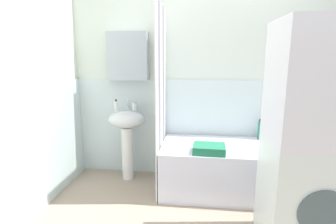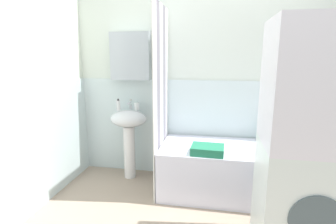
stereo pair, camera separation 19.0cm
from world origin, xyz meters
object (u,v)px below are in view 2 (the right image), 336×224
Objects in this scene: toothbrush_cup at (137,106)px; bathtub at (227,170)px; towel_folded at (208,150)px; lotion_bottle at (263,132)px; shampoo_bottle at (274,135)px; washer_dryer_stack at (308,146)px; soap_dispenser at (118,105)px; conditioner_bottle at (283,134)px; sink at (129,129)px.

toothbrush_cup reaches higher than bathtub.
towel_folded is at bearing -27.95° from toothbrush_cup.
lotion_bottle is (1.46, 0.04, -0.25)m from toothbrush_cup.
shampoo_bottle is 0.10× the size of washer_dryer_stack.
soap_dispenser is 0.10× the size of bathtub.
lotion_bottle is at bearing 40.16° from towel_folded.
bathtub is at bearing -153.29° from conditioner_bottle.
conditioner_bottle reaches higher than towel_folded.
lotion_bottle is (-0.22, -0.03, 0.03)m from conditioner_bottle.
towel_folded is 0.99m from washer_dryer_stack.
lotion_bottle is 1.14m from washer_dryer_stack.
shampoo_bottle is at bearing 13.24° from lotion_bottle.
toothbrush_cup is 0.27× the size of towel_folded.
shampoo_bottle is (-0.10, -0.00, -0.01)m from conditioner_bottle.
sink is 5.10× the size of shampoo_bottle.
sink reaches higher than lotion_bottle.
lotion_bottle is (-0.13, -0.03, 0.04)m from shampoo_bottle.
toothbrush_cup is at bearing 145.86° from washer_dryer_stack.
conditioner_bottle is 0.58× the size of towel_folded.
toothbrush_cup is at bearing -177.44° from shampoo_bottle.
shampoo_bottle is at bearing 4.26° from sink.
towel_folded is (-0.60, -0.50, -0.08)m from lotion_bottle.
toothbrush_cup is 1.04m from towel_folded.
soap_dispenser is at bearing -176.30° from lotion_bottle.
shampoo_bottle is (1.68, 0.13, -0.02)m from sink.
washer_dryer_stack is (-0.10, -1.15, 0.25)m from conditioner_bottle.
towel_folded is (1.07, -0.39, -0.34)m from soap_dispenser.
toothbrush_cup is (0.09, 0.05, 0.27)m from sink.
towel_folded is at bearing -139.84° from lotion_bottle.
bathtub is at bearing 47.60° from towel_folded.
conditioner_bottle is at bearing 4.28° from soap_dispenser.
sink is 9.74× the size of toothbrush_cup.
shampoo_bottle is at bearing 89.68° from washer_dryer_stack.
toothbrush_cup reaches higher than conditioner_bottle.
conditioner_bottle reaches higher than bathtub.
soap_dispenser reaches higher than towel_folded.
conditioner_bottle is at bearing 2.23° from shampoo_bottle.
washer_dryer_stack is (0.72, -0.61, 0.30)m from towel_folded.
bathtub is at bearing -12.20° from toothbrush_cup.
conditioner_bottle is at bearing 8.49° from lotion_bottle.
sink reaches higher than bathtub.
shampoo_bottle is 1.17m from washer_dryer_stack.
toothbrush_cup is 1.71m from conditioner_bottle.
conditioner_bottle is 0.98m from towel_folded.
washer_dryer_stack is (1.58, -1.07, -0.03)m from toothbrush_cup.
washer_dryer_stack is at bearing -58.92° from bathtub.
lotion_bottle is at bearing 3.52° from sink.
washer_dryer_stack is at bearing -34.14° from toothbrush_cup.
washer_dryer_stack reaches higher than bathtub.
washer_dryer_stack reaches higher than towel_folded.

